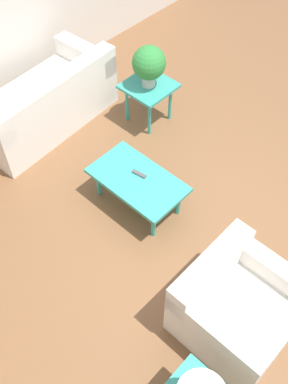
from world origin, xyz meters
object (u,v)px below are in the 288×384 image
at_px(coffee_table, 138,182).
at_px(side_table_plant, 149,90).
at_px(armchair, 235,306).
at_px(potted_plant, 149,64).
at_px(sofa, 44,104).

distance_m(coffee_table, side_table_plant, 1.37).
height_order(armchair, potted_plant, potted_plant).
xyz_separation_m(sofa, side_table_plant, (-0.89, -0.93, 0.15)).
xyz_separation_m(sofa, potted_plant, (-0.89, -0.93, 0.52)).
bearing_deg(side_table_plant, armchair, 148.07).
bearing_deg(side_table_plant, potted_plant, 90.00).
relative_size(sofa, coffee_table, 1.86).
bearing_deg(sofa, potted_plant, 132.59).
relative_size(coffee_table, potted_plant, 1.97).
relative_size(coffee_table, side_table_plant, 1.79).
distance_m(sofa, potted_plant, 1.39).
relative_size(sofa, armchair, 2.00).
height_order(sofa, potted_plant, potted_plant).
distance_m(sofa, side_table_plant, 1.29).
bearing_deg(sofa, armchair, 76.51).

